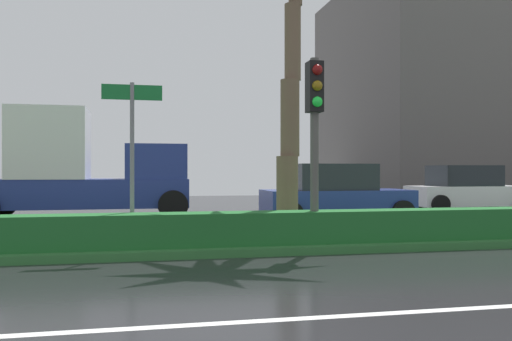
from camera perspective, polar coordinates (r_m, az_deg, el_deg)
The scene contains 9 objects.
ground_plane at distance 12.57m, azimuth -19.16°, elevation -7.19°, with size 90.00×42.00×0.10m, color black.
median_strip at distance 11.57m, azimuth -19.75°, elevation -7.18°, with size 85.50×4.00×0.15m, color #2D6B33.
median_hedge at distance 10.15m, azimuth -20.78°, elevation -6.05°, with size 76.50×0.70×0.60m.
traffic_signal_median_right at distance 10.51m, azimuth 6.11°, elevation 5.70°, with size 0.28×0.43×3.50m.
street_name_sign at distance 10.44m, azimuth -12.72°, elevation 3.06°, with size 1.10×0.08×3.00m.
box_truck_lead at distance 18.30m, azimuth -17.54°, elevation 0.06°, with size 6.40×2.64×3.46m.
car_in_traffic_second at distance 16.30m, azimuth 8.21°, elevation -2.47°, with size 4.30×2.02×1.72m.
car_in_traffic_third at distance 21.85m, azimuth 20.96°, elevation -1.85°, with size 4.30×2.02×1.72m.
building_far_right at distance 41.49m, azimuth 23.85°, elevation 7.25°, with size 21.76×13.92×13.57m.
Camera 1 is at (1.49, -3.38, 1.51)m, focal length 38.60 mm.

